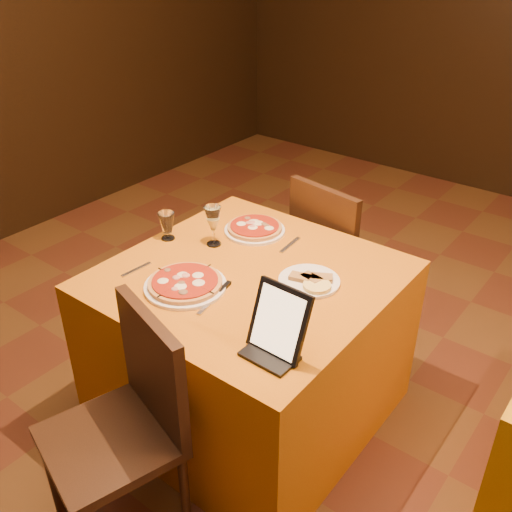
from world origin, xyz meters
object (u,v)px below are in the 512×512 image
Objects in this scene: chair_main_far at (344,257)px; pizza_far at (255,229)px; main_table at (250,345)px; water_glass at (167,226)px; chair_main_near at (109,441)px; wine_glass at (213,226)px; pizza_near at (185,284)px; tablet at (279,321)px.

chair_main_far is 0.63m from pizza_far.
main_table is 0.65m from water_glass.
chair_main_far is at bearing 106.84° from chair_main_near.
wine_glass is (-0.28, -0.71, 0.39)m from chair_main_far.
chair_main_near is 2.79× the size of pizza_near.
tablet is at bearing -9.30° from pizza_near.
tablet is (0.51, -0.08, 0.10)m from pizza_near.
pizza_far reaches higher than main_table.
wine_glass is at bearing 124.45° from chair_main_near.
pizza_far is at bearing 71.58° from wine_glass.
water_glass is at bearing 179.10° from main_table.
wine_glass is at bearing 23.51° from water_glass.
wine_glass is 0.78× the size of tablet.
main_table is 5.79× the size of wine_glass.
pizza_far is at bearing 134.45° from tablet.
water_glass is at bearing 160.25° from tablet.
main_table is 0.55m from wine_glass.
pizza_far is 0.40m from water_glass.
main_table is 3.38× the size of pizza_near.
pizza_far is at bearing 77.30° from chair_main_far.
wine_glass is at bearing -108.42° from pizza_far.
chair_main_near is 1.00× the size of chair_main_far.
main_table is 0.70m from tablet.
tablet reaches higher than chair_main_near.
wine_glass is 0.22m from water_glass.
wine_glass is 1.46× the size of water_glass.
pizza_far is at bearing 47.53° from water_glass.
pizza_near is 2.51× the size of water_glass.
chair_main_near is 0.64m from pizza_near.
pizza_far is at bearing 124.51° from main_table.
tablet is (0.38, -0.32, 0.49)m from main_table.
chair_main_near is at bearing -90.00° from main_table.
pizza_near is at bearing -66.73° from wine_glass.
main_table is 0.54m from pizza_far.
chair_main_near is at bearing 99.73° from chair_main_far.
pizza_near is (-0.14, -1.04, 0.31)m from chair_main_far.
pizza_near is 0.42m from water_glass.
wine_glass reaches higher than chair_main_far.
tablet is at bearing 67.28° from chair_main_near.
chair_main_near is 3.73× the size of tablet.
chair_main_near is at bearing -72.38° from wine_glass.
pizza_near and pizza_far have the same top height.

